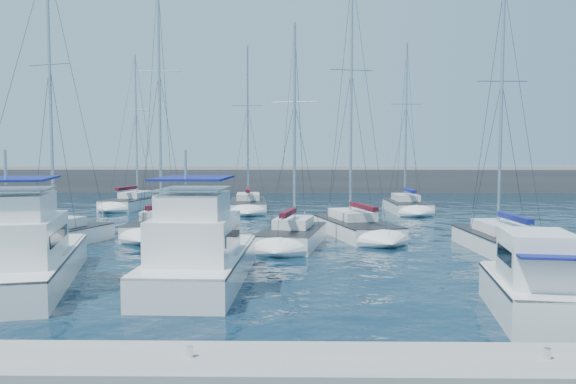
{
  "coord_description": "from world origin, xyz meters",
  "views": [
    {
      "loc": [
        2.39,
        -23.3,
        5.19
      ],
      "look_at": [
        1.93,
        8.07,
        3.0
      ],
      "focal_mm": 35.0,
      "sensor_mm": 36.0,
      "label": 1
    }
  ],
  "objects_px": {
    "sailboat_mid_d": "(355,227)",
    "sailboat_back_b": "(248,205)",
    "motor_yacht_stbd_outer": "(533,289)",
    "sailboat_mid_b": "(159,226)",
    "sailboat_back_c": "(406,206)",
    "sailboat_mid_c": "(292,236)",
    "motor_yacht_port_inner": "(25,258)",
    "sailboat_back_a": "(134,203)",
    "motor_yacht_stbd_inner": "(199,256)",
    "sailboat_mid_e": "(503,242)",
    "sailboat_mid_a": "(44,238)"
  },
  "relations": [
    {
      "from": "sailboat_mid_a",
      "to": "sailboat_mid_d",
      "type": "relative_size",
      "value": 0.96
    },
    {
      "from": "sailboat_mid_b",
      "to": "sailboat_back_c",
      "type": "xyz_separation_m",
      "value": [
        18.49,
        13.98,
        -0.02
      ]
    },
    {
      "from": "sailboat_mid_c",
      "to": "sailboat_mid_e",
      "type": "xyz_separation_m",
      "value": [
        11.11,
        -1.93,
        0.0
      ]
    },
    {
      "from": "motor_yacht_stbd_inner",
      "to": "sailboat_mid_a",
      "type": "height_order",
      "value": "sailboat_mid_a"
    },
    {
      "from": "sailboat_back_a",
      "to": "sailboat_mid_c",
      "type": "bearing_deg",
      "value": -43.67
    },
    {
      "from": "motor_yacht_stbd_outer",
      "to": "sailboat_mid_b",
      "type": "relative_size",
      "value": 0.34
    },
    {
      "from": "sailboat_mid_b",
      "to": "sailboat_mid_c",
      "type": "height_order",
      "value": "sailboat_mid_b"
    },
    {
      "from": "sailboat_back_b",
      "to": "sailboat_back_c",
      "type": "relative_size",
      "value": 1.0
    },
    {
      "from": "sailboat_mid_d",
      "to": "motor_yacht_port_inner",
      "type": "bearing_deg",
      "value": -150.39
    },
    {
      "from": "sailboat_back_b",
      "to": "sailboat_back_c",
      "type": "distance_m",
      "value": 14.08
    },
    {
      "from": "sailboat_mid_c",
      "to": "motor_yacht_port_inner",
      "type": "bearing_deg",
      "value": -124.88
    },
    {
      "from": "sailboat_mid_e",
      "to": "sailboat_back_b",
      "type": "bearing_deg",
      "value": 124.0
    },
    {
      "from": "sailboat_mid_a",
      "to": "sailboat_mid_d",
      "type": "bearing_deg",
      "value": 33.57
    },
    {
      "from": "sailboat_mid_c",
      "to": "sailboat_mid_e",
      "type": "bearing_deg",
      "value": 1.05
    },
    {
      "from": "sailboat_mid_c",
      "to": "sailboat_mid_d",
      "type": "bearing_deg",
      "value": 55.94
    },
    {
      "from": "sailboat_mid_b",
      "to": "sailboat_back_c",
      "type": "height_order",
      "value": "sailboat_mid_b"
    },
    {
      "from": "sailboat_mid_e",
      "to": "motor_yacht_port_inner",
      "type": "bearing_deg",
      "value": -161.54
    },
    {
      "from": "motor_yacht_stbd_outer",
      "to": "sailboat_back_a",
      "type": "distance_m",
      "value": 41.67
    },
    {
      "from": "motor_yacht_stbd_inner",
      "to": "sailboat_mid_e",
      "type": "bearing_deg",
      "value": 28.88
    },
    {
      "from": "motor_yacht_stbd_inner",
      "to": "sailboat_back_b",
      "type": "xyz_separation_m",
      "value": [
        -0.52,
        28.34,
        -0.61
      ]
    },
    {
      "from": "motor_yacht_port_inner",
      "to": "sailboat_mid_c",
      "type": "distance_m",
      "value": 14.35
    },
    {
      "from": "motor_yacht_stbd_inner",
      "to": "sailboat_back_a",
      "type": "relative_size",
      "value": 0.65
    },
    {
      "from": "sailboat_mid_e",
      "to": "sailboat_back_b",
      "type": "height_order",
      "value": "sailboat_back_b"
    },
    {
      "from": "sailboat_mid_d",
      "to": "sailboat_back_b",
      "type": "height_order",
      "value": "sailboat_mid_d"
    },
    {
      "from": "motor_yacht_stbd_outer",
      "to": "sailboat_back_b",
      "type": "height_order",
      "value": "sailboat_back_b"
    },
    {
      "from": "sailboat_mid_c",
      "to": "sailboat_back_b",
      "type": "bearing_deg",
      "value": 113.2
    },
    {
      "from": "sailboat_mid_a",
      "to": "sailboat_back_c",
      "type": "distance_m",
      "value": 30.39
    },
    {
      "from": "motor_yacht_stbd_outer",
      "to": "sailboat_back_c",
      "type": "distance_m",
      "value": 32.07
    },
    {
      "from": "sailboat_back_b",
      "to": "motor_yacht_port_inner",
      "type": "bearing_deg",
      "value": -106.66
    },
    {
      "from": "sailboat_back_b",
      "to": "sailboat_back_a",
      "type": "bearing_deg",
      "value": 163.94
    },
    {
      "from": "motor_yacht_stbd_outer",
      "to": "sailboat_mid_a",
      "type": "xyz_separation_m",
      "value": [
        -21.2,
        12.76,
        -0.41
      ]
    },
    {
      "from": "sailboat_mid_d",
      "to": "sailboat_mid_e",
      "type": "relative_size",
      "value": 1.17
    },
    {
      "from": "sailboat_back_c",
      "to": "sailboat_mid_d",
      "type": "bearing_deg",
      "value": -114.32
    },
    {
      "from": "motor_yacht_stbd_inner",
      "to": "sailboat_back_a",
      "type": "xyz_separation_m",
      "value": [
        -11.48,
        30.57,
        -0.61
      ]
    },
    {
      "from": "sailboat_mid_b",
      "to": "sailboat_mid_d",
      "type": "distance_m",
      "value": 12.45
    },
    {
      "from": "sailboat_mid_d",
      "to": "motor_yacht_stbd_outer",
      "type": "bearing_deg",
      "value": -93.02
    },
    {
      "from": "sailboat_mid_d",
      "to": "sailboat_back_b",
      "type": "bearing_deg",
      "value": 103.41
    },
    {
      "from": "motor_yacht_port_inner",
      "to": "sailboat_mid_c",
      "type": "height_order",
      "value": "sailboat_mid_c"
    },
    {
      "from": "motor_yacht_stbd_outer",
      "to": "sailboat_back_b",
      "type": "distance_m",
      "value": 34.76
    },
    {
      "from": "sailboat_mid_a",
      "to": "sailboat_mid_c",
      "type": "relative_size",
      "value": 1.26
    },
    {
      "from": "sailboat_mid_d",
      "to": "sailboat_mid_b",
      "type": "bearing_deg",
      "value": 164.12
    },
    {
      "from": "motor_yacht_stbd_outer",
      "to": "motor_yacht_port_inner",
      "type": "bearing_deg",
      "value": 176.57
    },
    {
      "from": "motor_yacht_stbd_inner",
      "to": "motor_yacht_stbd_outer",
      "type": "relative_size",
      "value": 1.68
    },
    {
      "from": "sailboat_mid_d",
      "to": "sailboat_mid_c",
      "type": "bearing_deg",
      "value": -149.79
    },
    {
      "from": "sailboat_mid_a",
      "to": "sailboat_mid_b",
      "type": "relative_size",
      "value": 0.96
    },
    {
      "from": "motor_yacht_port_inner",
      "to": "sailboat_back_c",
      "type": "xyz_separation_m",
      "value": [
        20.22,
        28.12,
        -0.6
      ]
    },
    {
      "from": "motor_yacht_stbd_outer",
      "to": "sailboat_mid_a",
      "type": "height_order",
      "value": "sailboat_mid_a"
    },
    {
      "from": "sailboat_mid_e",
      "to": "sailboat_back_a",
      "type": "xyz_separation_m",
      "value": [
        -26.18,
        23.0,
        0.0
      ]
    },
    {
      "from": "sailboat_mid_a",
      "to": "sailboat_mid_e",
      "type": "relative_size",
      "value": 1.12
    },
    {
      "from": "sailboat_mid_a",
      "to": "sailboat_back_b",
      "type": "height_order",
      "value": "sailboat_mid_a"
    }
  ]
}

